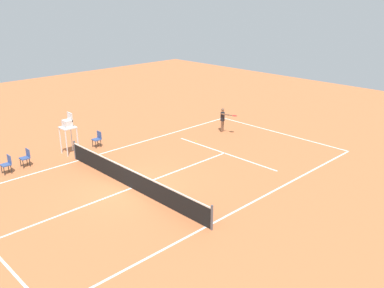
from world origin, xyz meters
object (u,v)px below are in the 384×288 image
(courtside_chair_near, at_px, (26,157))
(courtside_chair_far, at_px, (7,163))
(tennis_ball, at_px, (196,141))
(player_serving, at_px, (223,118))
(umpire_chair, at_px, (68,127))
(courtside_chair_mid, at_px, (97,138))

(courtside_chair_near, xyz_separation_m, courtside_chair_far, (-0.22, 1.08, 0.00))
(tennis_ball, relative_size, courtside_chair_far, 0.07)
(player_serving, bearing_deg, tennis_ball, -12.20)
(tennis_ball, bearing_deg, player_serving, -86.17)
(courtside_chair_near, bearing_deg, player_serving, -105.73)
(courtside_chair_far, bearing_deg, umpire_chair, -84.95)
(umpire_chair, distance_m, courtside_chair_near, 2.85)
(tennis_ball, height_order, courtside_chair_near, courtside_chair_near)
(courtside_chair_near, distance_m, courtside_chair_mid, 4.38)
(tennis_ball, xyz_separation_m, umpire_chair, (3.66, 6.61, 1.57))
(tennis_ball, distance_m, courtside_chair_far, 10.87)
(courtside_chair_near, bearing_deg, tennis_ball, -111.05)
(player_serving, distance_m, tennis_ball, 2.89)
(player_serving, distance_m, courtside_chair_mid, 8.31)
(umpire_chair, bearing_deg, courtside_chair_far, 95.05)
(courtside_chair_far, bearing_deg, courtside_chair_near, -78.23)
(courtside_chair_far, bearing_deg, player_serving, -103.56)
(courtside_chair_near, distance_m, courtside_chair_far, 1.10)
(player_serving, xyz_separation_m, courtside_chair_far, (3.15, 13.07, -0.42))
(courtside_chair_mid, relative_size, courtside_chair_far, 1.00)
(player_serving, bearing_deg, courtside_chair_far, -29.59)
(umpire_chair, bearing_deg, courtside_chair_near, 92.26)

